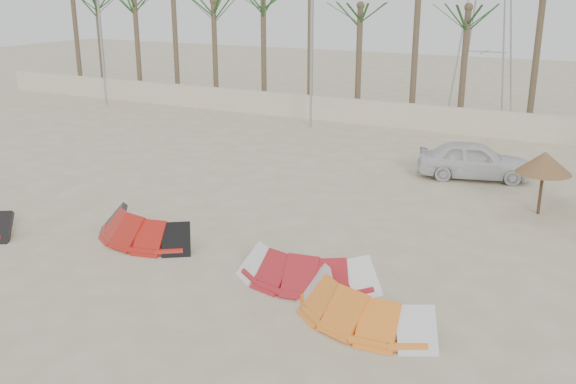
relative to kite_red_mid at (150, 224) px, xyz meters
The scene contains 10 objects.
ground 5.18m from the kite_red_mid, 48.58° to the right, with size 120.00×120.00×0.00m, color beige.
boundary_wall 18.45m from the kite_red_mid, 79.33° to the left, with size 60.00×0.30×1.30m, color beige.
lamp_a 23.72m from the kite_red_mid, 135.74° to the left, with size 1.25×0.14×11.00m.
lamp_b 17.18m from the kite_red_mid, 98.98° to the left, with size 1.25×0.14×11.00m.
pylon 24.53m from the kite_red_mid, 79.63° to the left, with size 3.00×3.00×14.00m, color #A5A8AD, non-canonical shape.
kite_red_mid is the anchor object (origin of this frame).
kite_red_right 5.39m from the kite_red_mid, ahead, with size 3.64×1.99×0.90m.
kite_orange 7.40m from the kite_red_mid, 11.41° to the right, with size 3.88×2.39×0.90m.
parasol_left 12.32m from the kite_red_mid, 37.34° to the left, with size 1.73×1.73×2.06m.
car 12.66m from the kite_red_mid, 56.60° to the left, with size 1.69×4.19×1.43m, color silver.
Camera 1 is at (8.21, -9.68, 6.97)m, focal length 40.00 mm.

